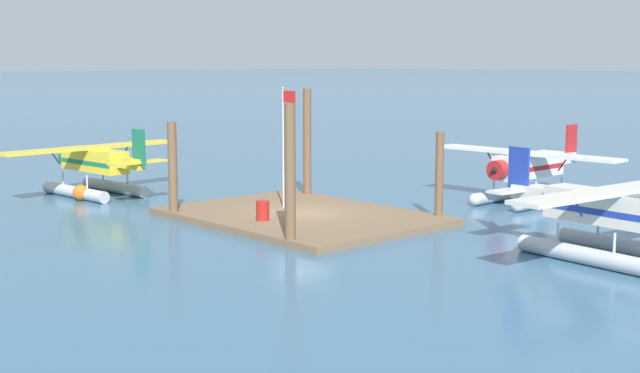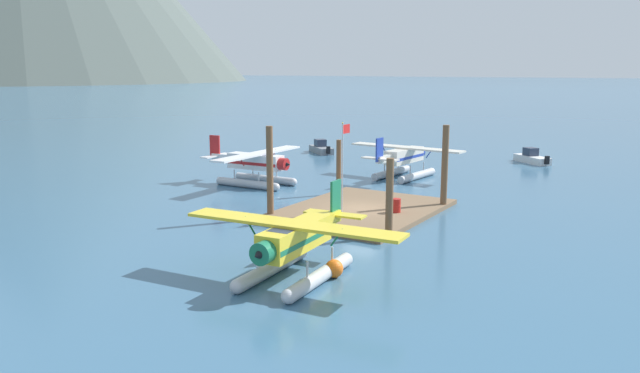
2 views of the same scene
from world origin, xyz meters
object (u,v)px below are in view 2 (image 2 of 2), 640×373
flagpole (343,157)px  boat_grey_open_east (321,148)px  boat_white_open_se (531,158)px  mooring_buoy (334,269)px  fuel_drum (396,205)px  seaplane_white_bow_right (256,166)px  seaplane_cream_stbd_fwd (404,160)px  seaplane_yellow_port_aft (295,245)px

flagpole → boat_grey_open_east: 30.79m
boat_white_open_se → mooring_buoy: bearing=-179.0°
fuel_drum → seaplane_white_bow_right: bearing=74.4°
fuel_drum → boat_grey_open_east: size_ratio=0.21×
boat_grey_open_east → flagpole: bearing=-145.7°
flagpole → seaplane_white_bow_right: size_ratio=0.55×
mooring_buoy → boat_white_open_se: (40.35, 0.72, 0.07)m
fuel_drum → boat_white_open_se: boat_white_open_se is taller
seaplane_cream_stbd_fwd → mooring_buoy: bearing=-162.7°
seaplane_yellow_port_aft → fuel_drum: bearing=5.0°
fuel_drum → boat_white_open_se: bearing=-3.7°
seaplane_white_bow_right → boat_grey_open_east: bearing=16.7°
mooring_buoy → seaplane_cream_stbd_fwd: seaplane_cream_stbd_fwd is taller
fuel_drum → mooring_buoy: (-12.16, -2.54, -0.32)m
flagpole → fuel_drum: size_ratio=6.54×
seaplane_yellow_port_aft → boat_white_open_se: bearing=-0.9°
fuel_drum → seaplane_yellow_port_aft: seaplane_yellow_port_aft is taller
fuel_drum → seaplane_white_bow_right: 14.81m
seaplane_yellow_port_aft → seaplane_white_bow_right: same height
fuel_drum → mooring_buoy: 12.43m
boat_grey_open_east → boat_white_open_se: (4.75, -21.88, 0.00)m
seaplane_yellow_port_aft → flagpole: bearing=19.3°
seaplane_yellow_port_aft → mooring_buoy: bearing=-51.9°
seaplane_yellow_port_aft → boat_white_open_se: 41.47m
seaplane_white_bow_right → fuel_drum: bearing=-105.6°
flagpole → mooring_buoy: (-10.31, -5.38, -3.48)m
flagpole → seaplane_white_bow_right: bearing=62.9°
fuel_drum → mooring_buoy: bearing=-168.2°
mooring_buoy → boat_grey_open_east: boat_grey_open_east is taller
flagpole → seaplane_yellow_port_aft: 12.30m
seaplane_cream_stbd_fwd → boat_white_open_se: 16.47m
mooring_buoy → boat_grey_open_east: 42.18m
fuel_drum → seaplane_yellow_port_aft: bearing=-175.0°
mooring_buoy → boat_white_open_se: 40.36m
flagpole → boat_grey_open_east: (25.30, 17.22, -3.41)m
fuel_drum → seaplane_yellow_port_aft: 13.33m
seaplane_cream_stbd_fwd → boat_grey_open_east: bearing=55.6°
flagpole → seaplane_cream_stbd_fwd: flagpole is taller
flagpole → seaplane_cream_stbd_fwd: size_ratio=0.55×
seaplane_yellow_port_aft → seaplane_white_bow_right: 23.10m
fuel_drum → seaplane_cream_stbd_fwd: 14.54m
mooring_buoy → boat_grey_open_east: size_ratio=0.20×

